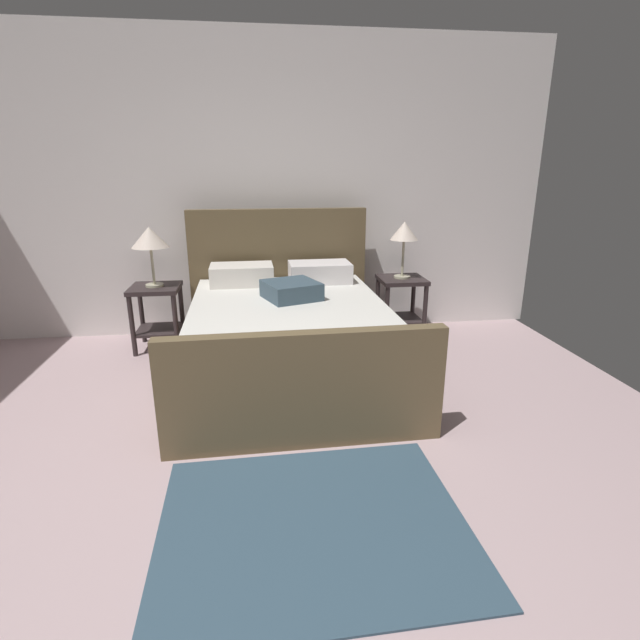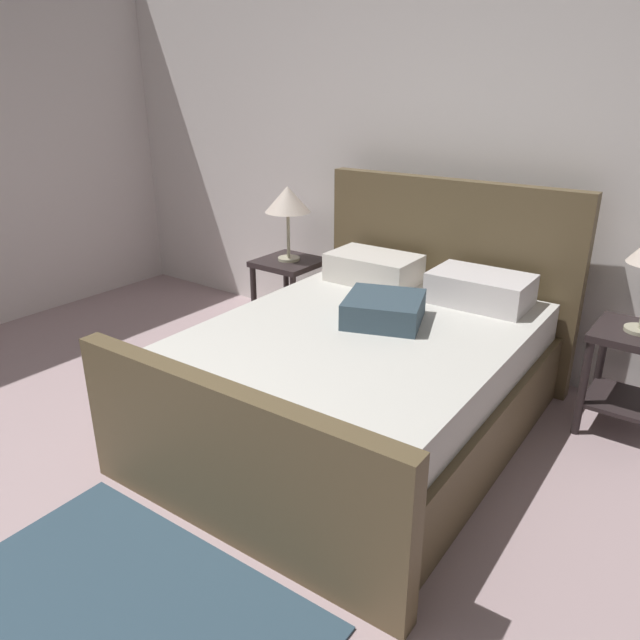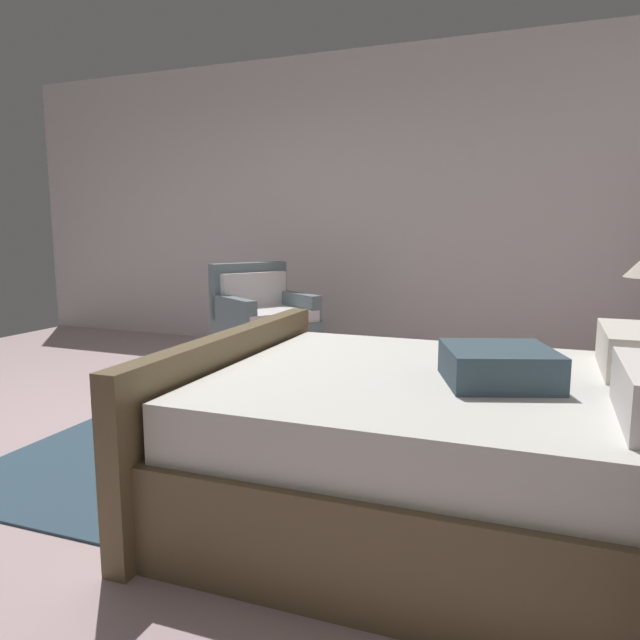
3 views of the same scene
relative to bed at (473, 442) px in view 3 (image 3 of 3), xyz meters
name	(u,v)px [view 3 (image 3 of 3)]	position (x,y,z in m)	size (l,w,h in m)	color
ground_plane	(110,437)	(-0.28, -2.12, -0.36)	(5.82, 6.62, 0.02)	#B5999D
wall_side_left	(308,205)	(-3.25, -2.12, 1.07)	(0.12, 6.74, 2.86)	silver
bed	(473,442)	(0.00, 0.00, 0.00)	(1.77, 2.24, 1.26)	brown
armchair	(264,328)	(-2.17, -2.09, -0.01)	(1.00, 1.01, 0.90)	slate
area_rug	(120,459)	(0.00, -1.82, -0.35)	(1.46, 1.21, 0.01)	#324A5A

